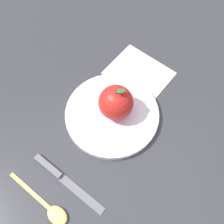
# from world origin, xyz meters

# --- Properties ---
(ground_plane) EXTENTS (2.40, 2.40, 0.00)m
(ground_plane) POSITION_xyz_m (0.00, 0.00, 0.00)
(ground_plane) COLOR #2D2D33
(dinner_plate) EXTENTS (0.23, 0.23, 0.02)m
(dinner_plate) POSITION_xyz_m (0.01, 0.05, 0.01)
(dinner_plate) COLOR silver
(dinner_plate) RESTS_ON ground_plane
(apple) EXTENTS (0.08, 0.08, 0.10)m
(apple) POSITION_xyz_m (0.02, 0.05, 0.06)
(apple) COLOR #B21E19
(apple) RESTS_ON dinner_plate
(knife) EXTENTS (0.17, 0.13, 0.01)m
(knife) POSITION_xyz_m (-0.09, -0.11, 0.00)
(knife) COLOR #59595E
(knife) RESTS_ON ground_plane
(spoon) EXTENTS (0.15, 0.11, 0.01)m
(spoon) POSITION_xyz_m (-0.10, -0.18, 0.01)
(spoon) COLOR #D8B766
(spoon) RESTS_ON ground_plane
(linen_napkin) EXTENTS (0.21, 0.20, 0.00)m
(linen_napkin) POSITION_xyz_m (0.08, 0.18, 0.00)
(linen_napkin) COLOR beige
(linen_napkin) RESTS_ON ground_plane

